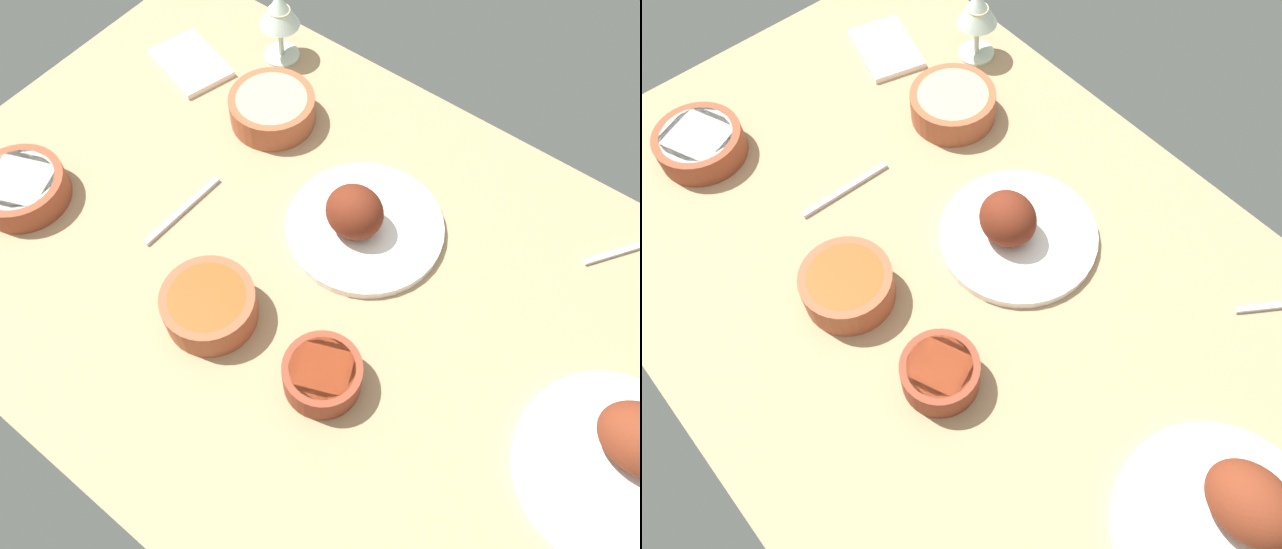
{
  "view_description": "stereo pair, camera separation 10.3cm",
  "coord_description": "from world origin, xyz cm",
  "views": [
    {
      "loc": [
        31.08,
        -40.6,
        95.39
      ],
      "look_at": [
        0.0,
        0.0,
        6.0
      ],
      "focal_mm": 37.2,
      "sensor_mm": 36.0,
      "label": 1
    },
    {
      "loc": [
        38.57,
        -33.56,
        95.39
      ],
      "look_at": [
        0.0,
        0.0,
        6.0
      ],
      "focal_mm": 37.2,
      "sensor_mm": 36.0,
      "label": 2
    }
  ],
  "objects": [
    {
      "name": "bowl_potatoes",
      "position": [
        -27.46,
        21.73,
        6.98
      ],
      "size": [
        15.47,
        15.47,
        5.47
      ],
      "color": "#A35133",
      "rests_on": "dining_table"
    },
    {
      "name": "spoon_loose",
      "position": [
        -26.39,
        -3.43,
        4.4
      ],
      "size": [
        1.36,
        17.13,
        0.8
      ],
      "primitive_type": "cube",
      "rotation": [
        0.0,
        0.0,
        1.54
      ],
      "color": "silver",
      "rests_on": "dining_table"
    },
    {
      "name": "wine_glass",
      "position": [
        -36.75,
        35.69,
        13.93
      ],
      "size": [
        7.6,
        7.6,
        14.0
      ],
      "color": "silver",
      "rests_on": "dining_table"
    },
    {
      "name": "bowl_sauce",
      "position": [
        10.55,
        -13.27,
        7.09
      ],
      "size": [
        11.41,
        11.41,
        5.69
      ],
      "color": "brown",
      "rests_on": "dining_table"
    },
    {
      "name": "folded_napkin",
      "position": [
        -49.0,
        22.92,
        4.6
      ],
      "size": [
        17.48,
        14.18,
        1.2
      ],
      "primitive_type": "cube",
      "rotation": [
        0.0,
        0.0,
        -0.27
      ],
      "color": "white",
      "rests_on": "dining_table"
    },
    {
      "name": "plate_center_main",
      "position": [
        50.15,
        2.18,
        7.02
      ],
      "size": [
        28.58,
        28.58,
        10.33
      ],
      "color": "white",
      "rests_on": "dining_table"
    },
    {
      "name": "bowl_cream",
      "position": [
        -49.6,
        -17.4,
        6.7
      ],
      "size": [
        15.26,
        15.26,
        4.92
      ],
      "color": "brown",
      "rests_on": "dining_table"
    },
    {
      "name": "dining_table",
      "position": [
        0.0,
        0.0,
        2.0
      ],
      "size": [
        140.0,
        90.0,
        4.0
      ],
      "primitive_type": "cube",
      "color": "tan",
      "rests_on": "ground"
    },
    {
      "name": "fork_loose",
      "position": [
        36.83,
        35.67,
        4.4
      ],
      "size": [
        10.96,
        15.43,
        0.8
      ],
      "primitive_type": "cube",
      "rotation": [
        0.0,
        0.0,
        4.11
      ],
      "color": "silver",
      "rests_on": "dining_table"
    },
    {
      "name": "bowl_soup",
      "position": [
        -9.47,
        -14.83,
        7.26
      ],
      "size": [
        14.2,
        14.2,
        6.02
      ],
      "color": "#A35133",
      "rests_on": "dining_table"
    },
    {
      "name": "plate_far_side",
      "position": [
        -0.81,
        11.55,
        6.78
      ],
      "size": [
        25.9,
        25.9,
        10.1
      ],
      "color": "white",
      "rests_on": "dining_table"
    }
  ]
}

